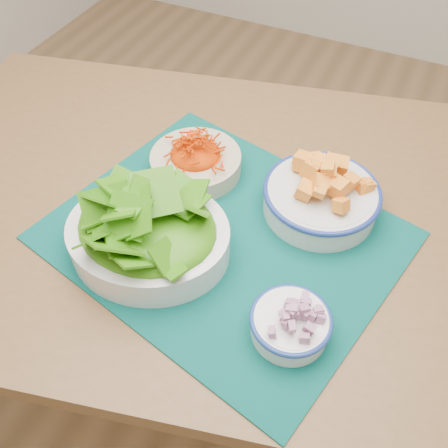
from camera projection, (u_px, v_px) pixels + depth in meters
name	position (u px, v px, depth m)	size (l,w,h in m)	color
ground	(228.00, 351.00, 1.57)	(4.00, 4.00, 0.00)	#A67C50
table	(210.00, 231.00, 1.04)	(1.44, 1.12, 0.75)	brown
placemat	(224.00, 236.00, 0.91)	(0.58, 0.48, 0.00)	#00302C
carrot_bowl	(196.00, 158.00, 0.99)	(0.21, 0.21, 0.07)	#C4B492
squash_bowl	(322.00, 192.00, 0.91)	(0.22, 0.22, 0.10)	silver
lettuce_bowl	(147.00, 227.00, 0.84)	(0.32, 0.29, 0.13)	white
onion_bowl	(291.00, 321.00, 0.75)	(0.14, 0.14, 0.07)	white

